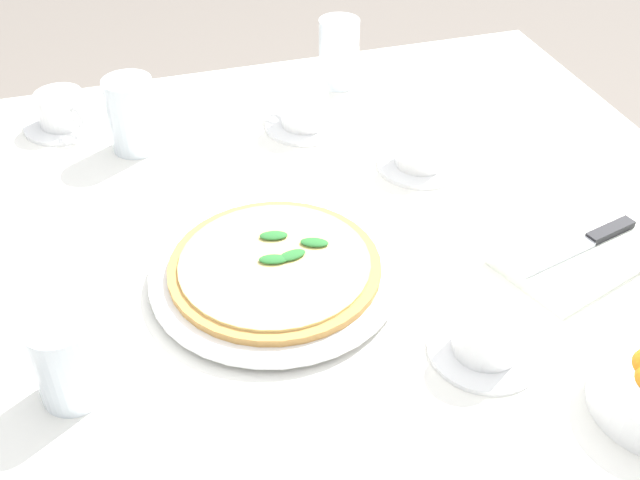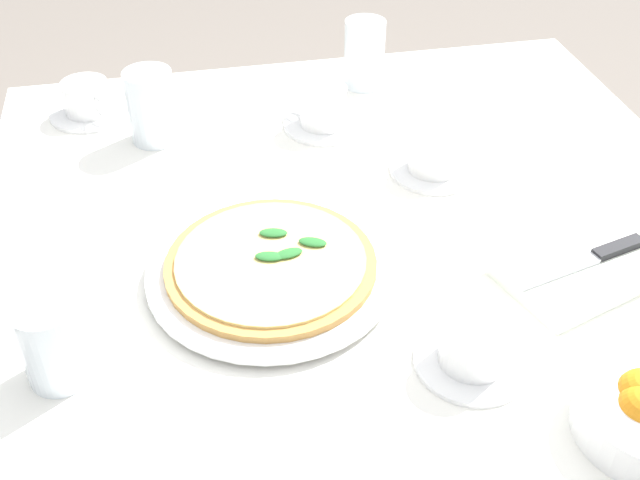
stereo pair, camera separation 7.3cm
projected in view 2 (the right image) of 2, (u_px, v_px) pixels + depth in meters
dining_table at (361, 303)px, 1.14m from camera, size 1.04×1.04×0.75m
pizza_plate at (271, 271)px, 0.97m from camera, size 0.31×0.31×0.02m
pizza at (271, 263)px, 0.96m from camera, size 0.26×0.26×0.02m
coffee_cup_left_edge at (435, 156)px, 1.15m from camera, size 0.13×0.13×0.06m
coffee_cup_back_corner at (325, 109)px, 1.25m from camera, size 0.13×0.13×0.07m
coffee_cup_right_edge at (87, 100)px, 1.28m from camera, size 0.13×0.13×0.06m
coffee_cup_far_right at (474, 344)px, 0.85m from camera, size 0.13×0.13×0.06m
water_glass_near_left at (54, 347)px, 0.82m from camera, size 0.07×0.07×0.10m
water_glass_far_left at (364, 58)px, 1.35m from camera, size 0.07×0.07×0.12m
water_glass_near_right at (152, 110)px, 1.21m from camera, size 0.08×0.08×0.12m
napkin_folded at (587, 267)px, 0.98m from camera, size 0.25×0.19×0.02m
dinner_knife at (587, 259)px, 0.97m from camera, size 0.19×0.07×0.01m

